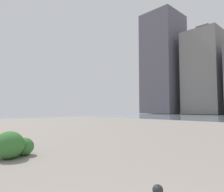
% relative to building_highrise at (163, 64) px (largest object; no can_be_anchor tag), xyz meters
% --- Properties ---
extents(building_annex, '(11.68, 14.86, 29.97)m').
position_rel_building_highrise_xyz_m(building_annex, '(-14.71, -3.08, -5.00)').
color(building_annex, gray).
rests_on(building_annex, ground).
extents(building_highrise, '(12.85, 14.00, 37.91)m').
position_rel_building_highrise_xyz_m(building_highrise, '(0.00, 0.00, 0.00)').
color(building_highrise, '#5B5660').
rests_on(building_highrise, ground).
extents(shrub_low, '(1.06, 0.95, 0.90)m').
position_rel_building_highrise_xyz_m(shrub_low, '(-34.63, 64.80, -18.51)').
color(shrub_low, '#387533').
rests_on(shrub_low, ground).
extents(shrub_round, '(0.73, 0.65, 0.62)m').
position_rel_building_highrise_xyz_m(shrub_round, '(-34.48, 64.25, -18.65)').
color(shrub_round, '#387533').
rests_on(shrub_round, ground).
extents(shrub_wide, '(0.77, 0.69, 0.65)m').
position_rel_building_highrise_xyz_m(shrub_wide, '(-33.42, 64.25, -18.63)').
color(shrub_wide, '#387533').
rests_on(shrub_wide, ground).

